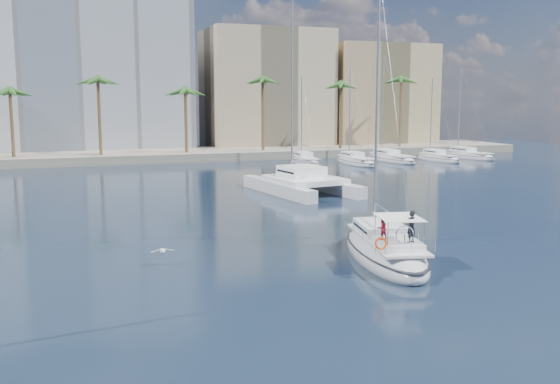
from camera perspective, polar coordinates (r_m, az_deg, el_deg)
name	(u,v)px	position (r m, az deg, el deg)	size (l,w,h in m)	color
ground	(285,262)	(33.77, 0.46, -6.43)	(160.00, 160.00, 0.00)	black
quay	(142,156)	(92.70, -12.54, 3.28)	(120.00, 14.00, 1.20)	gray
building_modern	(50,64)	(103.81, -20.33, 10.90)	(42.00, 16.00, 28.00)	silver
building_beige	(266,91)	(105.99, -1.29, 9.19)	(20.00, 14.00, 20.00)	tan
building_tan_right	(378,97)	(112.07, 8.91, 8.54)	(18.00, 12.00, 18.00)	tan
palm_centre	(143,87)	(88.39, -12.42, 9.32)	(3.60, 3.60, 12.30)	brown
palm_right	(366,89)	(98.62, 7.85, 9.33)	(3.60, 3.60, 12.30)	brown
main_sloop	(385,250)	(34.74, 9.57, -5.26)	(5.74, 11.35, 16.12)	silver
catamaran	(302,180)	(58.37, 2.05, 1.07)	(7.96, 13.28, 18.20)	silver
seagull	(163,251)	(33.34, -10.69, -5.29)	(1.24, 0.53, 0.23)	silver
moored_yacht_a	(305,164)	(84.13, 2.34, 2.55)	(2.72, 9.35, 11.90)	silver
moored_yacht_b	(356,164)	(84.96, 6.92, 2.55)	(3.14, 10.78, 13.72)	silver
moored_yacht_c	(391,161)	(89.76, 10.08, 2.80)	(3.55, 12.21, 15.54)	silver
moored_yacht_d	(438,161)	(91.47, 14.25, 2.77)	(2.72, 9.35, 11.90)	silver
moored_yacht_e	(468,158)	(96.82, 16.80, 2.97)	(3.14, 10.78, 13.72)	silver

